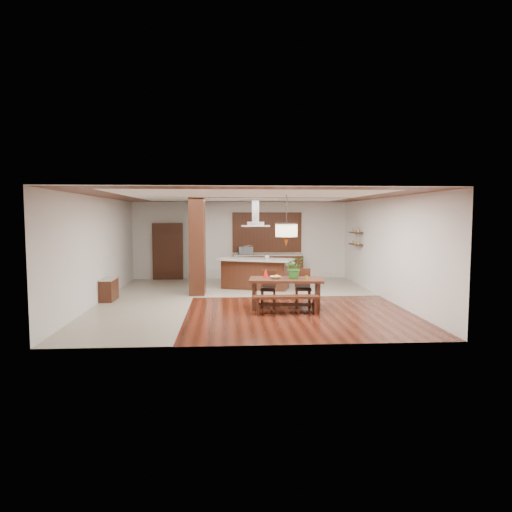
{
  "coord_description": "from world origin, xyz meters",
  "views": [
    {
      "loc": [
        -0.52,
        -12.64,
        2.36
      ],
      "look_at": [
        0.3,
        0.0,
        1.25
      ],
      "focal_mm": 32.0,
      "sensor_mm": 36.0,
      "label": 1
    }
  ],
  "objects": [
    {
      "name": "kitchen_window",
      "position": [
        1.0,
        4.46,
        1.75
      ],
      "size": [
        2.6,
        0.08,
        1.5
      ],
      "primitive_type": "cube",
      "color": "#A06A30",
      "rests_on": "room_shell"
    },
    {
      "name": "range_hood",
      "position": [
        0.41,
        2.02,
        2.46
      ],
      "size": [
        0.9,
        0.55,
        0.87
      ],
      "primitive_type": null,
      "color": "silver",
      "rests_on": "room_shell"
    },
    {
      "name": "kitchen_island",
      "position": [
        0.41,
        2.02,
        0.51
      ],
      "size": [
        2.61,
        1.8,
        0.99
      ],
      "rotation": [
        0.0,
        0.0,
        -0.35
      ],
      "color": "black",
      "rests_on": "ground"
    },
    {
      "name": "hallway_doorway",
      "position": [
        -2.7,
        4.4,
        1.05
      ],
      "size": [
        1.1,
        0.2,
        2.1
      ],
      "primitive_type": "cube",
      "color": "black",
      "rests_on": "ground"
    },
    {
      "name": "tile_kitchen",
      "position": [
        1.25,
        2.5,
        0.01
      ],
      "size": [
        5.5,
        4.0,
        0.01
      ],
      "primitive_type": "cube",
      "color": "#B0A792",
      "rests_on": "ground"
    },
    {
      "name": "fruit_bowl",
      "position": [
        0.72,
        -1.21,
        0.81
      ],
      "size": [
        0.33,
        0.33,
        0.06
      ],
      "primitive_type": "imported",
      "rotation": [
        0.0,
        0.0,
        0.33
      ],
      "color": "#BAB0A3",
      "rests_on": "dining_table"
    },
    {
      "name": "soffit_band",
      "position": [
        0.0,
        0.0,
        2.88
      ],
      "size": [
        8.0,
        9.0,
        0.02
      ],
      "primitive_type": "cube",
      "color": "#39190E",
      "rests_on": "room_shell"
    },
    {
      "name": "shelf_upper",
      "position": [
        3.87,
        2.6,
        1.8
      ],
      "size": [
        0.26,
        0.9,
        0.04
      ],
      "primitive_type": "cube",
      "color": "black",
      "rests_on": "room_shell"
    },
    {
      "name": "dining_chair_left",
      "position": [
        0.59,
        -0.57,
        0.45
      ],
      "size": [
        0.46,
        0.46,
        0.9
      ],
      "primitive_type": null,
      "rotation": [
        0.0,
        0.0,
        -0.18
      ],
      "color": "black",
      "rests_on": "ground"
    },
    {
      "name": "partition_stub",
      "position": [
        -1.4,
        3.3,
        1.45
      ],
      "size": [
        0.18,
        2.4,
        2.9
      ],
      "primitive_type": "cube",
      "color": "silver",
      "rests_on": "ground"
    },
    {
      "name": "partition_pier",
      "position": [
        -1.4,
        1.2,
        1.45
      ],
      "size": [
        0.45,
        1.0,
        2.9
      ],
      "primitive_type": "cube",
      "color": "black",
      "rests_on": "ground"
    },
    {
      "name": "room_shell",
      "position": [
        0.0,
        0.0,
        2.06
      ],
      "size": [
        9.0,
        9.04,
        2.92
      ],
      "color": "#37120A",
      "rests_on": "ground"
    },
    {
      "name": "island_cup",
      "position": [
        0.78,
        1.9,
        1.05
      ],
      "size": [
        0.17,
        0.17,
        0.11
      ],
      "primitive_type": "imported",
      "rotation": [
        0.0,
        0.0,
        0.31
      ],
      "color": "silver",
      "rests_on": "kitchen_island"
    },
    {
      "name": "microwave",
      "position": [
        0.19,
        4.19,
        1.09
      ],
      "size": [
        0.55,
        0.4,
        0.29
      ],
      "primitive_type": "imported",
      "rotation": [
        0.0,
        0.0,
        0.09
      ],
      "color": "silver",
      "rests_on": "rear_counter"
    },
    {
      "name": "dining_bench",
      "position": [
        0.91,
        -1.85,
        0.22
      ],
      "size": [
        1.59,
        0.36,
        0.45
      ],
      "primitive_type": null,
      "rotation": [
        0.0,
        0.0,
        -0.01
      ],
      "color": "black",
      "rests_on": "ground"
    },
    {
      "name": "tile_hallway",
      "position": [
        -2.75,
        0.0,
        0.01
      ],
      "size": [
        2.5,
        9.0,
        0.01
      ],
      "primitive_type": "cube",
      "color": "#B0A792",
      "rests_on": "ground"
    },
    {
      "name": "gold_ornament",
      "position": [
        1.48,
        -1.38,
        0.82
      ],
      "size": [
        0.08,
        0.08,
        0.09
      ],
      "primitive_type": "cylinder",
      "rotation": [
        0.0,
        0.0,
        -0.31
      ],
      "color": "gold",
      "rests_on": "dining_table"
    },
    {
      "name": "hallway_console",
      "position": [
        -3.81,
        0.2,
        0.32
      ],
      "size": [
        0.37,
        0.88,
        0.63
      ],
      "primitive_type": "cube",
      "color": "black",
      "rests_on": "ground"
    },
    {
      "name": "shelf_lower",
      "position": [
        3.87,
        2.6,
        1.4
      ],
      "size": [
        0.26,
        0.9,
        0.04
      ],
      "primitive_type": "cube",
      "color": "black",
      "rests_on": "room_shell"
    },
    {
      "name": "napkin_cone",
      "position": [
        0.49,
        -1.01,
        0.89
      ],
      "size": [
        0.16,
        0.16,
        0.24
      ],
      "primitive_type": "cone",
      "rotation": [
        0.0,
        0.0,
        -0.06
      ],
      "color": "red",
      "rests_on": "dining_table"
    },
    {
      "name": "rear_counter",
      "position": [
        1.0,
        4.2,
        0.48
      ],
      "size": [
        2.6,
        0.62,
        0.95
      ],
      "color": "black",
      "rests_on": "ground"
    },
    {
      "name": "foliage_plant",
      "position": [
        1.21,
        -1.19,
        1.05
      ],
      "size": [
        0.5,
        0.43,
        0.55
      ],
      "primitive_type": "imported",
      "rotation": [
        0.0,
        0.0,
        -0.01
      ],
      "color": "#2D7B29",
      "rests_on": "dining_table"
    },
    {
      "name": "dining_chair_right",
      "position": [
        1.52,
        -0.68,
        0.48
      ],
      "size": [
        0.46,
        0.46,
        0.95
      ],
      "primitive_type": null,
      "rotation": [
        0.0,
        0.0,
        -0.09
      ],
      "color": "black",
      "rests_on": "ground"
    },
    {
      "name": "dining_table",
      "position": [
        0.99,
        -1.19,
        0.57
      ],
      "size": [
        1.95,
        1.14,
        0.77
      ],
      "rotation": [
        0.0,
        0.0,
        -0.12
      ],
      "color": "black",
      "rests_on": "ground"
    },
    {
      "name": "pendant_lantern",
      "position": [
        0.99,
        -1.19,
        2.25
      ],
      "size": [
        0.64,
        0.64,
        1.31
      ],
      "primitive_type": null,
      "color": "beige",
      "rests_on": "room_shell"
    }
  ]
}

